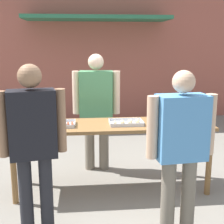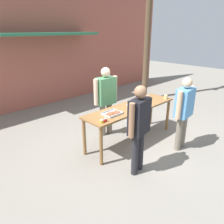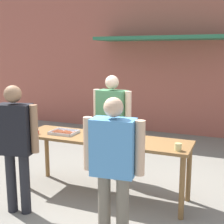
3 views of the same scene
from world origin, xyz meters
name	(u,v)px [view 1 (image 1 of 3)]	position (x,y,z in m)	size (l,w,h in m)	color
ground_plane	(112,188)	(0.00, 0.00, 0.00)	(24.00, 24.00, 0.00)	gray
building_facade_back	(96,26)	(0.00, 3.98, 2.26)	(12.00, 1.11, 4.50)	#A85647
serving_table	(112,132)	(0.00, 0.00, 0.77)	(2.47, 0.67, 0.87)	brown
food_tray_sausages	(59,124)	(-0.65, -0.03, 0.89)	(0.38, 0.31, 0.04)	silver
food_tray_buns	(127,122)	(0.19, -0.03, 0.89)	(0.41, 0.30, 0.06)	silver
condiment_jar_mustard	(18,128)	(-1.10, -0.22, 0.91)	(0.07, 0.07, 0.07)	gold
condiment_jar_ketchup	(27,128)	(-1.00, -0.21, 0.91)	(0.07, 0.07, 0.07)	#B22319
beer_cup	(204,122)	(1.09, -0.21, 0.92)	(0.09, 0.09, 0.10)	#DBC67A
person_server_behind_table	(96,103)	(-0.16, 0.69, 1.01)	(0.68, 0.30, 1.71)	#756B5B
person_customer_holding_hotdog	(33,137)	(-0.83, -0.90, 0.99)	(0.62, 0.31, 1.68)	#232328
person_customer_with_cup	(181,141)	(0.56, -1.01, 0.95)	(0.67, 0.30, 1.62)	#756B5B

